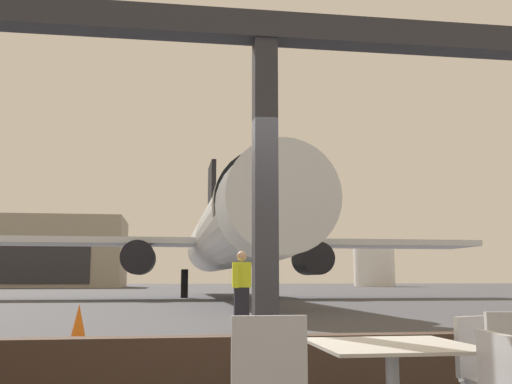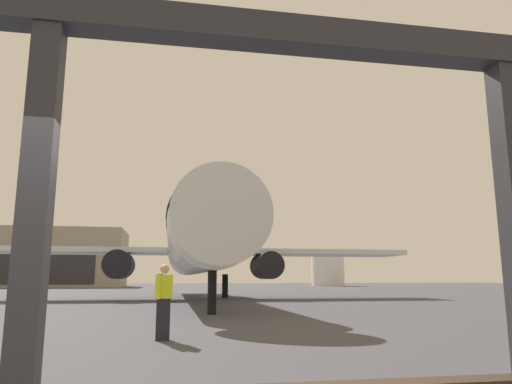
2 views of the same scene
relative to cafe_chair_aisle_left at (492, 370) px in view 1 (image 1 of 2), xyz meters
The scene contains 8 objects.
ground_plane 41.23m from the cafe_chair_aisle_left, 91.82° to the left, with size 220.00×220.00×0.00m, color #424247.
window_frame 1.91m from the cafe_chair_aisle_left, 137.32° to the left, with size 7.59×0.24×3.46m.
cafe_chair_aisle_left is the anchor object (origin of this frame).
airplane 30.41m from the cafe_chair_aisle_left, 87.53° to the left, with size 31.22×33.20×10.52m.
ground_crew_worker 9.41m from the cafe_chair_aisle_left, 93.14° to the left, with size 0.40×0.49×1.74m.
traffic_cone 7.42m from the cafe_chair_aisle_left, 118.59° to the left, with size 0.36×0.36×0.73m.
distant_hangar 88.85m from the cafe_chair_aisle_left, 103.94° to the left, with size 25.75×14.64×9.84m.
fuel_storage_tank 93.83m from the cafe_chair_aisle_left, 71.07° to the left, with size 6.48×6.48×6.34m, color white.
Camera 1 is at (-0.81, -5.00, 1.13)m, focal length 42.07 mm.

